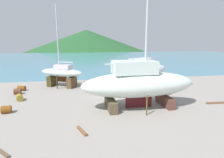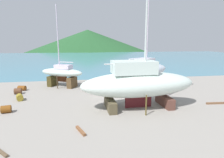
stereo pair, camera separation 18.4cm
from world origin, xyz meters
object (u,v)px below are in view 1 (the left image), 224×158
(barrel_blue_faded, at_px, (94,90))
(worker, at_px, (110,83))
(sailboat_small_center, at_px, (62,73))
(barrel_rust_near, at_px, (6,109))
(sailboat_far_slipway, at_px, (139,83))
(barrel_rust_far, at_px, (20,98))
(barrel_by_slipway, at_px, (22,88))
(sailboat_large_starboard, at_px, (144,71))
(barrel_tar_black, at_px, (18,91))

(barrel_blue_faded, bearing_deg, worker, 19.53)
(sailboat_small_center, relative_size, barrel_blue_faded, 12.63)
(sailboat_small_center, xyz_separation_m, barrel_rust_near, (-3.94, -9.05, -1.53))
(worker, bearing_deg, sailboat_far_slipway, 61.73)
(barrel_rust_far, distance_m, barrel_by_slipway, 4.32)
(sailboat_large_starboard, distance_m, barrel_blue_faded, 7.42)
(sailboat_far_slipway, relative_size, worker, 10.50)
(barrel_tar_black, bearing_deg, barrel_rust_near, -81.74)
(worker, distance_m, barrel_blue_faded, 2.41)
(barrel_rust_far, bearing_deg, sailboat_large_starboard, 14.61)
(sailboat_small_center, distance_m, barrel_tar_black, 5.84)
(sailboat_small_center, bearing_deg, worker, -176.22)
(sailboat_large_starboard, xyz_separation_m, barrel_by_slipway, (-15.75, 0.36, -1.88))
(sailboat_large_starboard, relative_size, sailboat_small_center, 1.33)
(sailboat_far_slipway, height_order, barrel_blue_faded, sailboat_far_slipway)
(barrel_tar_black, bearing_deg, barrel_blue_faded, -4.67)
(sailboat_small_center, distance_m, barrel_rust_near, 9.99)
(worker, bearing_deg, barrel_rust_far, -26.52)
(sailboat_small_center, xyz_separation_m, barrel_tar_black, (-4.84, -2.90, -1.52))
(sailboat_large_starboard, distance_m, sailboat_small_center, 11.05)
(barrel_rust_near, relative_size, barrel_rust_far, 0.89)
(sailboat_far_slipway, distance_m, barrel_tar_black, 14.40)
(barrel_rust_far, bearing_deg, sailboat_small_center, 55.15)
(worker, height_order, barrel_blue_faded, worker)
(sailboat_large_starboard, bearing_deg, sailboat_small_center, 137.84)
(worker, distance_m, barrel_rust_near, 11.91)
(sailboat_far_slipway, bearing_deg, barrel_rust_far, 158.75)
(barrel_tar_black, xyz_separation_m, barrel_by_slipway, (0.00, 1.57, -0.03))
(sailboat_small_center, distance_m, worker, 6.90)
(sailboat_far_slipway, relative_size, sailboat_small_center, 1.67)
(barrel_rust_near, distance_m, barrel_rust_far, 3.51)
(barrel_by_slipway, distance_m, barrel_blue_faded, 9.13)
(sailboat_small_center, bearing_deg, barrel_blue_faded, 166.19)
(sailboat_small_center, bearing_deg, barrel_rust_near, 94.82)
(sailboat_far_slipway, bearing_deg, sailboat_large_starboard, 65.97)
(sailboat_large_starboard, xyz_separation_m, barrel_rust_far, (-14.77, -3.85, -1.86))
(sailboat_large_starboard, bearing_deg, worker, 160.40)
(barrel_tar_black, height_order, barrel_rust_far, barrel_tar_black)
(sailboat_large_starboard, height_order, barrel_tar_black, sailboat_large_starboard)
(sailboat_small_center, height_order, barrel_rust_near, sailboat_small_center)
(barrel_rust_near, height_order, barrel_blue_faded, barrel_rust_near)
(barrel_tar_black, bearing_deg, sailboat_small_center, 30.97)
(sailboat_far_slipway, bearing_deg, worker, 100.96)
(sailboat_far_slipway, distance_m, worker, 7.03)
(worker, height_order, barrel_rust_far, worker)
(sailboat_large_starboard, xyz_separation_m, barrel_rust_near, (-14.86, -7.36, -1.87))
(barrel_blue_faded, bearing_deg, sailboat_small_center, 137.83)
(barrel_rust_near, relative_size, barrel_by_slipway, 0.87)
(sailboat_small_center, height_order, barrel_by_slipway, sailboat_small_center)
(barrel_rust_far, height_order, barrel_by_slipway, barrel_rust_far)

